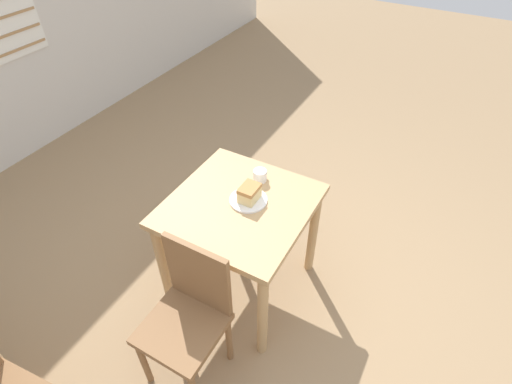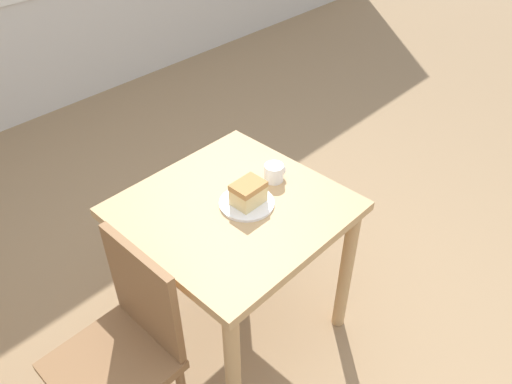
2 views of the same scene
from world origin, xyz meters
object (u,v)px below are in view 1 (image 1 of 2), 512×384
object	(u,v)px
chair_near_window	(189,313)
coffee_mug	(260,175)
dining_table_near	(240,219)
plate	(248,200)
cake_slice	(249,193)

from	to	relation	value
chair_near_window	coffee_mug	world-z (taller)	chair_near_window
dining_table_near	plate	bearing A→B (deg)	-38.29
cake_slice	coffee_mug	xyz separation A→B (m)	(0.20, 0.04, -0.02)
dining_table_near	cake_slice	distance (m)	0.20
dining_table_near	cake_slice	world-z (taller)	cake_slice
chair_near_window	coffee_mug	bearing A→B (deg)	92.41
plate	coffee_mug	world-z (taller)	coffee_mug
chair_near_window	plate	xyz separation A→B (m)	(0.64, 0.01, 0.29)
chair_near_window	cake_slice	distance (m)	0.73
coffee_mug	chair_near_window	bearing A→B (deg)	-177.59
dining_table_near	plate	size ratio (longest dim) A/B	3.68
chair_near_window	plate	world-z (taller)	chair_near_window
plate	cake_slice	world-z (taller)	cake_slice
chair_near_window	cake_slice	size ratio (longest dim) A/B	7.14
cake_slice	dining_table_near	bearing A→B (deg)	138.46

